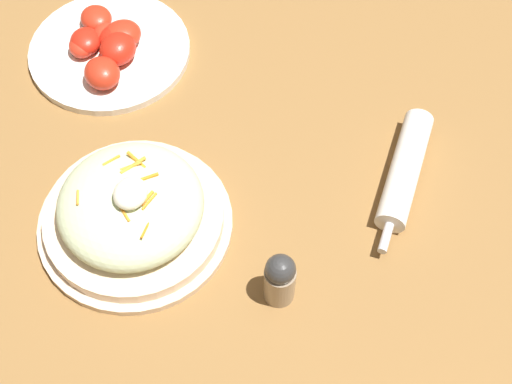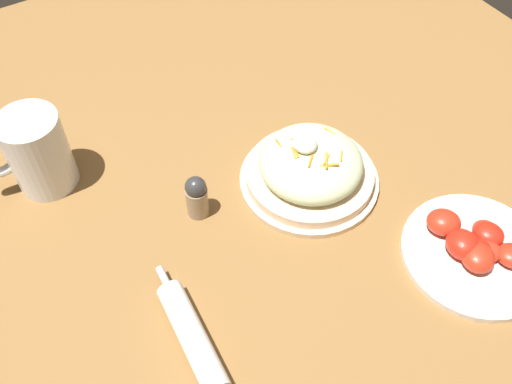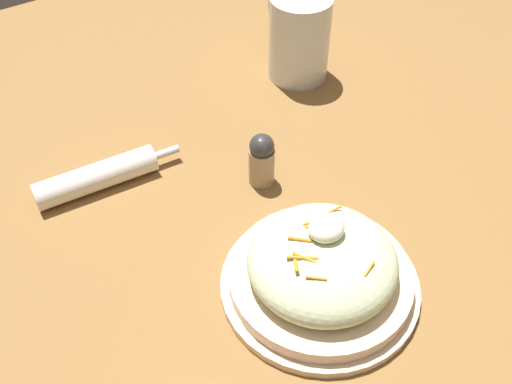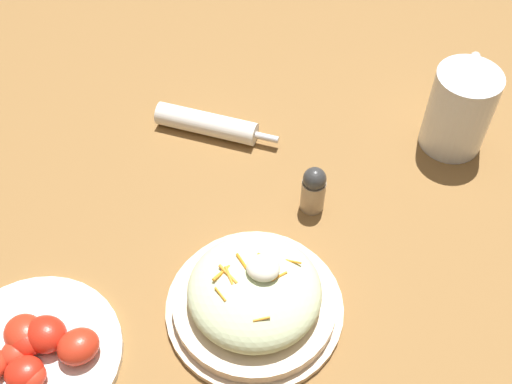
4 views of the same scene
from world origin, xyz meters
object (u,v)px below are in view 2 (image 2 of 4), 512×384
Objects in this scene: salad_plate at (310,168)px; salt_shaker at (197,196)px; tomato_plate at (475,249)px; napkin_roll at (192,335)px; beer_mug at (37,155)px.

salt_shaker is at bearing -102.59° from salad_plate.
tomato_plate is 0.41m from salt_shaker.
tomato_plate reaches higher than napkin_roll.
tomato_plate is at bearing 27.35° from salad_plate.
salt_shaker reaches higher than napkin_roll.
beer_mug reaches higher than tomato_plate.
salt_shaker is (0.18, 0.18, -0.02)m from beer_mug.
napkin_roll is 0.92× the size of tomato_plate.
salad_plate is 0.32m from napkin_roll.
tomato_plate is (0.24, 0.12, -0.02)m from salad_plate.
beer_mug is at bearing -169.18° from napkin_roll.
salad_plate is 0.42m from beer_mug.
beer_mug reaches higher than napkin_roll.
salt_shaker is (-0.04, -0.18, 0.01)m from salad_plate.
salt_shaker is at bearing -132.67° from tomato_plate.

